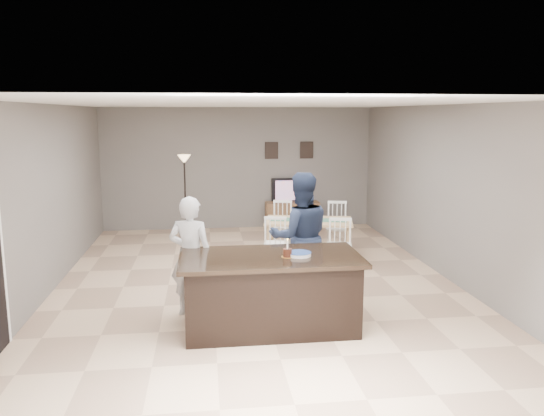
{
  "coord_description": "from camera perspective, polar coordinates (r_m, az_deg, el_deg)",
  "views": [
    {
      "loc": [
        -0.75,
        -7.83,
        2.56
      ],
      "look_at": [
        0.21,
        -0.3,
        1.2
      ],
      "focal_mm": 35.0,
      "sensor_mm": 36.0,
      "label": 1
    }
  ],
  "objects": [
    {
      "name": "birthday_cake",
      "position": [
        6.23,
        1.67,
        -4.83
      ],
      "size": [
        0.14,
        0.14,
        0.22
      ],
      "color": "gold",
      "rests_on": "kitchen_island"
    },
    {
      "name": "tv_console",
      "position": [
        11.98,
        2.21,
        -0.77
      ],
      "size": [
        1.2,
        0.4,
        0.6
      ],
      "primitive_type": "cube",
      "color": "brown",
      "rests_on": "floor"
    },
    {
      "name": "man",
      "position": [
        7.29,
        3.06,
        -3.13
      ],
      "size": [
        0.87,
        0.69,
        1.78
      ],
      "primitive_type": "imported",
      "rotation": [
        0.0,
        0.0,
        3.15
      ],
      "color": "#1B253D",
      "rests_on": "floor"
    },
    {
      "name": "room_shell",
      "position": [
        7.92,
        -1.81,
        3.71
      ],
      "size": [
        8.0,
        8.0,
        8.0
      ],
      "color": "slate",
      "rests_on": "floor"
    },
    {
      "name": "television",
      "position": [
        11.96,
        2.17,
        1.95
      ],
      "size": [
        0.91,
        0.12,
        0.53
      ],
      "primitive_type": "imported",
      "rotation": [
        0.0,
        0.0,
        3.14
      ],
      "color": "black",
      "rests_on": "tv_console"
    },
    {
      "name": "dining_table",
      "position": [
        9.39,
        3.96,
        -2.03
      ],
      "size": [
        1.78,
        1.98,
        0.92
      ],
      "rotation": [
        0.0,
        0.0,
        -0.22
      ],
      "color": "tan",
      "rests_on": "floor"
    },
    {
      "name": "plate_stack",
      "position": [
        6.3,
        2.95,
        -4.96
      ],
      "size": [
        0.29,
        0.29,
        0.04
      ],
      "color": "white",
      "rests_on": "kitchen_island"
    },
    {
      "name": "floor_lamp",
      "position": [
        10.74,
        -9.39,
        3.57
      ],
      "size": [
        0.26,
        0.26,
        1.76
      ],
      "color": "black",
      "rests_on": "floor"
    },
    {
      "name": "kitchen_island",
      "position": [
        6.43,
        -0.18,
        -8.98
      ],
      "size": [
        2.15,
        1.1,
        0.9
      ],
      "color": "black",
      "rests_on": "floor"
    },
    {
      "name": "floor",
      "position": [
        8.28,
        -1.74,
        -7.91
      ],
      "size": [
        8.0,
        8.0,
        0.0
      ],
      "primitive_type": "plane",
      "color": "tan",
      "rests_on": "ground"
    },
    {
      "name": "picture_frames",
      "position": [
        11.99,
        1.86,
        6.23
      ],
      "size": [
        1.1,
        0.02,
        0.38
      ],
      "color": "black",
      "rests_on": "room_shell"
    },
    {
      "name": "woman",
      "position": [
        6.82,
        -8.74,
        -5.17
      ],
      "size": [
        0.65,
        0.53,
        1.55
      ],
      "primitive_type": "imported",
      "rotation": [
        0.0,
        0.0,
        2.82
      ],
      "color": "#B9BABE",
      "rests_on": "floor"
    },
    {
      "name": "tv_screen_glow",
      "position": [
        11.88,
        2.23,
        1.92
      ],
      "size": [
        0.78,
        0.0,
        0.78
      ],
      "primitive_type": "plane",
      "rotation": [
        1.57,
        0.0,
        3.14
      ],
      "color": "#D74F17",
      "rests_on": "tv_console"
    }
  ]
}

